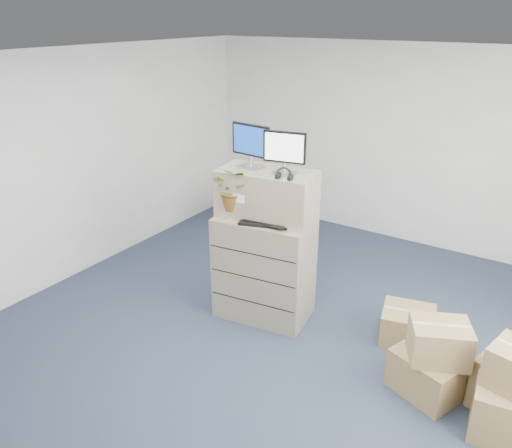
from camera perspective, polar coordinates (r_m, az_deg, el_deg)
The scene contains 16 objects.
ground at distance 5.12m, azimuth 1.14°, elevation -15.04°, with size 7.00×7.00×0.00m, color #222E3D.
wall_back at distance 7.45m, azimuth 15.93°, elevation 8.60°, with size 6.00×0.02×2.80m, color silver.
filing_cabinet_lower at distance 5.47m, azimuth 0.95°, elevation -4.98°, with size 1.00×0.61×1.17m, color gray.
filing_cabinet_upper at distance 5.17m, azimuth 1.26°, elevation 3.46°, with size 1.00×0.50×0.50m, color gray.
monitor_left at distance 5.14m, azimuth -0.63°, elevation 9.19°, with size 0.46×0.19×0.45m.
monitor_right at distance 4.93m, azimuth 3.27°, elevation 8.39°, with size 0.43×0.21×0.43m.
headphones at distance 4.83m, azimuth 3.24°, elevation 5.63°, with size 0.16×0.16×0.02m, color black.
keyboard at distance 5.07m, azimuth 1.07°, elevation 0.16°, with size 0.52×0.22×0.03m, color black.
mouse at distance 5.03m, azimuth 4.30°, elevation -0.08°, with size 0.10×0.06×0.03m, color silver.
water_bottle at distance 5.22m, azimuth 1.80°, elevation 2.55°, with size 0.09×0.09×0.32m, color #909398.
phone_dock at distance 5.25m, azimuth 1.30°, elevation 1.49°, with size 0.08×0.07×0.16m.
external_drive at distance 5.19m, azimuth 5.21°, elevation 0.86°, with size 0.21×0.16×0.06m, color black.
tissue_box at distance 5.13m, azimuth 4.93°, elevation 1.64°, with size 0.30×0.15×0.11m, color #3B91CA.
potted_plant at distance 5.16m, azimuth -2.41°, elevation 3.46°, with size 0.48×0.52×0.45m.
office_chair at distance 7.38m, azimuth 0.90°, elevation 1.07°, with size 0.75×0.70×0.77m, color #58595D.
cardboard_boxes at distance 4.84m, azimuth 23.63°, elevation -15.48°, with size 1.80×1.38×0.79m.
Camera 1 is at (2.12, -3.41, 3.17)m, focal length 35.00 mm.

